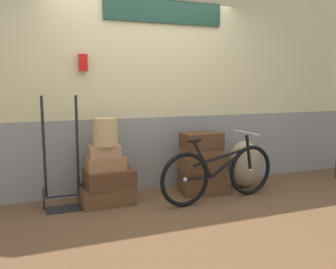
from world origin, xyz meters
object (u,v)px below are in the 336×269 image
(suitcase_3, at_px, (104,151))
(suitcase_4, at_px, (203,186))
(suitcase_0, at_px, (107,195))
(suitcase_1, at_px, (109,178))
(suitcase_7, at_px, (201,151))
(suitcase_6, at_px, (202,163))
(wicker_basket, at_px, (105,132))
(suitcase_5, at_px, (202,175))
(burlap_sack, at_px, (244,164))
(suitcase_8, at_px, (202,140))
(luggage_trolley, at_px, (63,181))
(suitcase_2, at_px, (105,163))
(bicycle, at_px, (219,173))

(suitcase_3, xyz_separation_m, suitcase_4, (1.30, -0.03, -0.56))
(suitcase_0, xyz_separation_m, suitcase_1, (0.03, -0.01, 0.21))
(suitcase_3, height_order, suitcase_7, suitcase_3)
(suitcase_3, height_order, suitcase_6, suitcase_3)
(suitcase_1, xyz_separation_m, suitcase_6, (1.23, -0.02, 0.08))
(wicker_basket, bearing_deg, suitcase_0, 86.27)
(suitcase_5, bearing_deg, suitcase_0, -178.11)
(suitcase_7, distance_m, burlap_sack, 0.71)
(suitcase_4, distance_m, burlap_sack, 0.68)
(suitcase_3, xyz_separation_m, suitcase_8, (1.26, -0.04, 0.06))
(luggage_trolley, bearing_deg, suitcase_8, -2.65)
(suitcase_3, bearing_deg, suitcase_7, 0.42)
(suitcase_0, xyz_separation_m, suitcase_5, (1.28, -0.02, 0.12))
(suitcase_2, relative_size, bicycle, 0.28)
(suitcase_2, bearing_deg, suitcase_3, 95.18)
(suitcase_2, bearing_deg, suitcase_0, 54.95)
(suitcase_0, xyz_separation_m, suitcase_6, (1.26, -0.03, 0.29))
(suitcase_1, relative_size, suitcase_6, 1.00)
(wicker_basket, relative_size, bicycle, 0.20)
(luggage_trolley, bearing_deg, wicker_basket, -6.42)
(suitcase_5, bearing_deg, bicycle, -80.88)
(suitcase_8, relative_size, bicycle, 0.31)
(suitcase_1, height_order, suitcase_2, suitcase_2)
(wicker_basket, height_order, bicycle, wicker_basket)
(suitcase_1, relative_size, bicycle, 0.35)
(suitcase_2, height_order, suitcase_8, suitcase_8)
(suitcase_0, distance_m, suitcase_4, 1.29)
(suitcase_8, distance_m, luggage_trolley, 1.79)
(suitcase_6, xyz_separation_m, bicycle, (0.06, -0.36, -0.05))
(suitcase_6, relative_size, bicycle, 0.35)
(bicycle, bearing_deg, suitcase_2, 164.19)
(suitcase_5, relative_size, wicker_basket, 1.73)
(suitcase_2, xyz_separation_m, burlap_sack, (1.93, -0.00, -0.17))
(suitcase_6, bearing_deg, wicker_basket, 178.51)
(suitcase_1, bearing_deg, suitcase_5, -4.30)
(suitcase_5, xyz_separation_m, suitcase_6, (-0.02, -0.02, 0.17))
(bicycle, bearing_deg, suitcase_5, 96.49)
(suitcase_1, height_order, suitcase_5, suitcase_1)
(suitcase_3, xyz_separation_m, bicycle, (1.33, -0.39, -0.30))
(suitcase_0, height_order, suitcase_4, suitcase_0)
(suitcase_3, xyz_separation_m, luggage_trolley, (-0.49, 0.04, -0.33))
(suitcase_2, bearing_deg, bicycle, -18.83)
(suitcase_8, relative_size, wicker_basket, 1.57)
(wicker_basket, bearing_deg, suitcase_6, -0.73)
(suitcase_7, xyz_separation_m, suitcase_8, (-0.00, -0.01, 0.15))
(suitcase_6, xyz_separation_m, burlap_sack, (0.66, 0.01, -0.07))
(wicker_basket, bearing_deg, suitcase_1, 5.69)
(suitcase_0, bearing_deg, wicker_basket, -96.48)
(suitcase_2, relative_size, suitcase_4, 0.73)
(suitcase_2, height_order, suitcase_4, suitcase_2)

